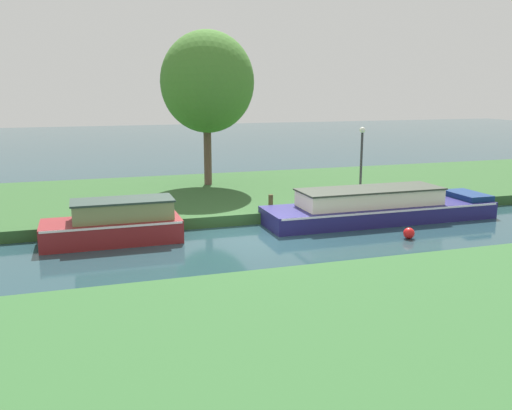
{
  "coord_description": "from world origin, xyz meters",
  "views": [
    {
      "loc": [
        -5.19,
        -16.47,
        4.82
      ],
      "look_at": [
        0.5,
        1.2,
        0.9
      ],
      "focal_mm": 38.63,
      "sensor_mm": 36.0,
      "label": 1
    }
  ],
  "objects_px": {
    "navy_barge": "(379,207)",
    "mooring_post_near": "(271,202)",
    "willow_tree_left": "(207,82)",
    "maroon_narrowboat": "(115,224)",
    "lamp_post": "(362,153)",
    "channel_buoy": "(409,233)",
    "mooring_post_far": "(431,191)"
  },
  "relations": [
    {
      "from": "willow_tree_left",
      "to": "lamp_post",
      "type": "relative_size",
      "value": 2.43
    },
    {
      "from": "lamp_post",
      "to": "mooring_post_near",
      "type": "xyz_separation_m",
      "value": [
        -4.4,
        -1.2,
        -1.55
      ]
    },
    {
      "from": "mooring_post_near",
      "to": "channel_buoy",
      "type": "height_order",
      "value": "mooring_post_near"
    },
    {
      "from": "willow_tree_left",
      "to": "mooring_post_far",
      "type": "height_order",
      "value": "willow_tree_left"
    },
    {
      "from": "lamp_post",
      "to": "channel_buoy",
      "type": "distance_m",
      "value": 5.65
    },
    {
      "from": "channel_buoy",
      "to": "lamp_post",
      "type": "bearing_deg",
      "value": 79.23
    },
    {
      "from": "maroon_narrowboat",
      "to": "mooring_post_far",
      "type": "bearing_deg",
      "value": 6.24
    },
    {
      "from": "maroon_narrowboat",
      "to": "lamp_post",
      "type": "relative_size",
      "value": 1.5
    },
    {
      "from": "willow_tree_left",
      "to": "lamp_post",
      "type": "distance_m",
      "value": 7.74
    },
    {
      "from": "navy_barge",
      "to": "maroon_narrowboat",
      "type": "height_order",
      "value": "maroon_narrowboat"
    },
    {
      "from": "mooring_post_far",
      "to": "channel_buoy",
      "type": "relative_size",
      "value": 1.54
    },
    {
      "from": "maroon_narrowboat",
      "to": "lamp_post",
      "type": "distance_m",
      "value": 10.62
    },
    {
      "from": "navy_barge",
      "to": "willow_tree_left",
      "type": "relative_size",
      "value": 1.26
    },
    {
      "from": "willow_tree_left",
      "to": "maroon_narrowboat",
      "type": "bearing_deg",
      "value": -123.09
    },
    {
      "from": "mooring_post_far",
      "to": "maroon_narrowboat",
      "type": "bearing_deg",
      "value": -173.76
    },
    {
      "from": "mooring_post_near",
      "to": "navy_barge",
      "type": "bearing_deg",
      "value": -20.28
    },
    {
      "from": "navy_barge",
      "to": "mooring_post_far",
      "type": "height_order",
      "value": "navy_barge"
    },
    {
      "from": "navy_barge",
      "to": "mooring_post_near",
      "type": "height_order",
      "value": "navy_barge"
    },
    {
      "from": "mooring_post_near",
      "to": "mooring_post_far",
      "type": "relative_size",
      "value": 0.96
    },
    {
      "from": "navy_barge",
      "to": "mooring_post_far",
      "type": "xyz_separation_m",
      "value": [
        3.23,
        1.4,
        0.17
      ]
    },
    {
      "from": "maroon_narrowboat",
      "to": "navy_barge",
      "type": "bearing_deg",
      "value": 0.0
    },
    {
      "from": "navy_barge",
      "to": "maroon_narrowboat",
      "type": "bearing_deg",
      "value": -180.0
    },
    {
      "from": "mooring_post_far",
      "to": "channel_buoy",
      "type": "height_order",
      "value": "mooring_post_far"
    },
    {
      "from": "maroon_narrowboat",
      "to": "mooring_post_far",
      "type": "distance_m",
      "value": 12.86
    },
    {
      "from": "maroon_narrowboat",
      "to": "lamp_post",
      "type": "xyz_separation_m",
      "value": [
        10.17,
        2.59,
        1.63
      ]
    },
    {
      "from": "willow_tree_left",
      "to": "channel_buoy",
      "type": "relative_size",
      "value": 19.06
    },
    {
      "from": "mooring_post_near",
      "to": "mooring_post_far",
      "type": "height_order",
      "value": "mooring_post_far"
    },
    {
      "from": "maroon_narrowboat",
      "to": "willow_tree_left",
      "type": "distance_m",
      "value": 9.85
    },
    {
      "from": "willow_tree_left",
      "to": "mooring_post_near",
      "type": "xyz_separation_m",
      "value": [
        1.0,
        -5.93,
        -4.45
      ]
    },
    {
      "from": "navy_barge",
      "to": "mooring_post_near",
      "type": "xyz_separation_m",
      "value": [
        -3.78,
        1.4,
        0.16
      ]
    },
    {
      "from": "navy_barge",
      "to": "maroon_narrowboat",
      "type": "xyz_separation_m",
      "value": [
        -9.56,
        -0.0,
        0.08
      ]
    },
    {
      "from": "navy_barge",
      "to": "mooring_post_far",
      "type": "relative_size",
      "value": 15.51
    }
  ]
}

